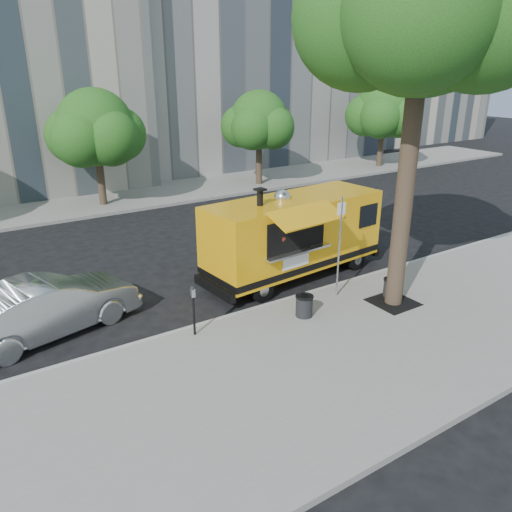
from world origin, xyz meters
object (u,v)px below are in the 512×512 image
at_px(sign_post, 340,241).
at_px(trash_bin_right, 304,305).
at_px(parking_meter, 193,305).
at_px(sedan, 48,307).
at_px(far_tree_d, 384,109).
at_px(far_tree_c, 259,120).
at_px(trash_bin_left, 391,287).
at_px(far_tree_b, 95,128).
at_px(food_truck, 294,234).

relative_size(sign_post, trash_bin_right, 5.03).
bearing_deg(sign_post, parking_meter, 177.48).
bearing_deg(sign_post, sedan, 161.28).
height_order(far_tree_d, parking_meter, far_tree_d).
relative_size(far_tree_c, parking_meter, 3.90).
height_order(trash_bin_left, trash_bin_right, trash_bin_right).
height_order(far_tree_b, food_truck, far_tree_b).
bearing_deg(trash_bin_left, far_tree_c, 70.83).
xyz_separation_m(far_tree_d, food_truck, (-16.47, -12.03, -2.42)).
distance_m(far_tree_d, sedan, 26.80).
xyz_separation_m(far_tree_b, trash_bin_left, (3.83, -15.17, -3.38)).
relative_size(far_tree_d, trash_bin_right, 9.47).
xyz_separation_m(far_tree_b, far_tree_d, (19.00, -0.10, 0.06)).
bearing_deg(parking_meter, sedan, 141.60).
distance_m(far_tree_c, trash_bin_right, 16.87).
height_order(far_tree_b, far_tree_c, far_tree_b).
distance_m(far_tree_c, trash_bin_left, 16.08).
distance_m(far_tree_b, sign_post, 14.61).
height_order(far_tree_d, trash_bin_left, far_tree_d).
bearing_deg(sign_post, far_tree_b, 100.15).
relative_size(far_tree_c, far_tree_d, 0.92).
xyz_separation_m(sedan, trash_bin_right, (5.90, -3.05, -0.29)).
distance_m(sedan, trash_bin_left, 9.45).
xyz_separation_m(sedan, trash_bin_left, (8.79, -3.47, -0.31)).
bearing_deg(trash_bin_left, trash_bin_right, 171.75).
bearing_deg(trash_bin_left, far_tree_d, 44.82).
bearing_deg(parking_meter, far_tree_b, 81.90).
relative_size(food_truck, sedan, 1.41).
relative_size(parking_meter, trash_bin_left, 2.39).
distance_m(far_tree_b, far_tree_d, 19.00).
bearing_deg(far_tree_d, sign_post, -139.30).
relative_size(sedan, trash_bin_left, 8.22).
bearing_deg(sedan, trash_bin_right, -131.51).
bearing_deg(sedan, parking_meter, -142.56).
distance_m(far_tree_b, sedan, 13.08).
distance_m(parking_meter, trash_bin_left, 5.96).
relative_size(far_tree_d, parking_meter, 4.23).
bearing_deg(food_truck, far_tree_d, 31.31).
xyz_separation_m(sign_post, sedan, (-7.51, 2.54, -1.09)).
height_order(far_tree_c, parking_meter, far_tree_c).
bearing_deg(food_truck, far_tree_b, 96.95).
height_order(far_tree_d, sign_post, far_tree_d).
relative_size(food_truck, trash_bin_right, 10.90).
distance_m(sedan, trash_bin_right, 6.64).
distance_m(food_truck, trash_bin_left, 3.46).
bearing_deg(food_truck, parking_meter, -161.91).
bearing_deg(far_tree_d, sedan, -154.15).
height_order(parking_meter, food_truck, food_truck).
xyz_separation_m(far_tree_c, sedan, (-13.96, -11.41, -2.96)).
xyz_separation_m(far_tree_c, trash_bin_right, (-8.06, -14.46, -3.25)).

